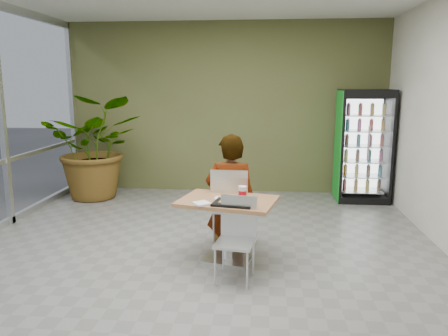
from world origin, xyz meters
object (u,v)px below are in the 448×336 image
at_px(dining_table, 228,217).
at_px(chair_near, 237,231).
at_px(cafeteria_tray, 234,203).
at_px(chair_far, 230,202).
at_px(seated_woman, 231,203).
at_px(potted_plant, 96,147).
at_px(beverage_fridge, 363,146).
at_px(soda_cup, 242,194).

xyz_separation_m(dining_table, chair_near, (0.13, -0.43, -0.02)).
relative_size(dining_table, cafeteria_tray, 2.76).
distance_m(chair_far, seated_woman, 0.06).
xyz_separation_m(chair_near, potted_plant, (-2.75, 3.15, 0.42)).
height_order(chair_near, beverage_fridge, beverage_fridge).
relative_size(chair_near, beverage_fridge, 0.45).
bearing_deg(dining_table, cafeteria_tray, -67.86).
bearing_deg(chair_far, chair_near, 101.12).
xyz_separation_m(beverage_fridge, potted_plant, (-4.76, -0.25, -0.05)).
distance_m(seated_woman, soda_cup, 0.61).
distance_m(seated_woman, potted_plant, 3.46).
bearing_deg(seated_woman, chair_far, 88.48).
height_order(chair_far, soda_cup, chair_far).
bearing_deg(cafeteria_tray, soda_cup, 61.25).
height_order(chair_near, seated_woman, seated_woman).
relative_size(chair_near, soda_cup, 5.28).
xyz_separation_m(soda_cup, cafeteria_tray, (-0.09, -0.16, -0.07)).
bearing_deg(beverage_fridge, chair_near, -120.78).
bearing_deg(soda_cup, beverage_fridge, 56.82).
height_order(dining_table, soda_cup, soda_cup).
bearing_deg(chair_far, potted_plant, -39.52).
relative_size(chair_far, cafeteria_tray, 2.34).
relative_size(cafeteria_tray, beverage_fridge, 0.22).
xyz_separation_m(cafeteria_tray, beverage_fridge, (2.06, 3.17, 0.22)).
bearing_deg(soda_cup, chair_near, -95.55).
bearing_deg(chair_far, beverage_fridge, -128.37).
height_order(chair_far, seated_woman, seated_woman).
bearing_deg(chair_near, cafeteria_tray, 111.60).
height_order(chair_near, potted_plant, potted_plant).
distance_m(dining_table, seated_woman, 0.48).
bearing_deg(chair_far, seated_woman, -91.52).
height_order(chair_far, cafeteria_tray, chair_far).
distance_m(seated_woman, cafeteria_tray, 0.71).
bearing_deg(chair_near, chair_far, 108.37).
xyz_separation_m(chair_near, beverage_fridge, (2.01, 3.40, 0.46)).
bearing_deg(soda_cup, dining_table, 167.11).
relative_size(dining_table, soda_cup, 7.22).
distance_m(chair_near, cafeteria_tray, 0.34).
bearing_deg(seated_woman, beverage_fridge, -128.98).
bearing_deg(beverage_fridge, seated_woman, -130.99).
bearing_deg(dining_table, chair_far, 91.07).
distance_m(dining_table, beverage_fridge, 3.69).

